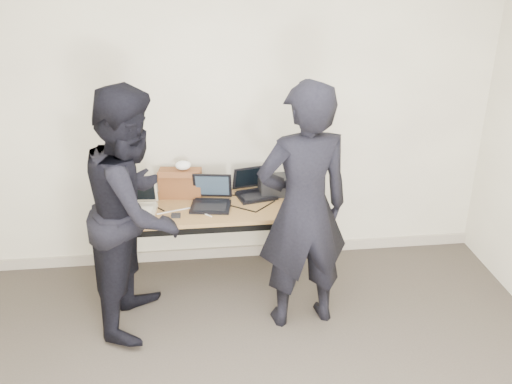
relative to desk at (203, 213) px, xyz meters
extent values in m
cube|color=beige|center=(0.32, 0.41, 0.69)|extent=(4.50, 0.05, 2.70)
cube|color=olive|center=(0.00, 0.01, 0.04)|extent=(1.50, 0.65, 0.03)
cylinder|color=black|center=(-0.69, -0.25, -0.32)|extent=(0.04, 0.04, 0.68)
cylinder|color=black|center=(0.69, -0.25, -0.32)|extent=(0.04, 0.04, 0.68)
cylinder|color=black|center=(-0.69, 0.28, -0.32)|extent=(0.04, 0.04, 0.68)
cylinder|color=black|center=(0.69, 0.28, -0.32)|extent=(0.04, 0.04, 0.68)
cube|color=black|center=(0.00, -0.27, -0.02)|extent=(1.40, 0.02, 0.06)
cube|color=beige|center=(-0.52, -0.05, 0.08)|extent=(0.30, 0.26, 0.03)
cube|color=#F2E9CE|center=(-0.52, -0.08, 0.09)|extent=(0.24, 0.15, 0.01)
cube|color=beige|center=(-0.51, 0.08, 0.19)|extent=(0.28, 0.07, 0.20)
cube|color=black|center=(-0.51, 0.07, 0.19)|extent=(0.24, 0.05, 0.16)
cube|color=beige|center=(-0.51, 0.06, 0.09)|extent=(0.25, 0.04, 0.02)
cube|color=black|center=(0.06, -0.04, 0.07)|extent=(0.36, 0.30, 0.02)
cube|color=black|center=(0.06, -0.06, 0.08)|extent=(0.28, 0.18, 0.01)
cube|color=black|center=(0.09, 0.12, 0.19)|extent=(0.33, 0.12, 0.23)
cube|color=#26333F|center=(0.09, 0.11, 0.20)|extent=(0.28, 0.10, 0.19)
cube|color=black|center=(0.08, 0.09, 0.08)|extent=(0.29, 0.06, 0.02)
cube|color=black|center=(0.47, 0.13, 0.07)|extent=(0.36, 0.30, 0.02)
cube|color=black|center=(0.47, 0.10, 0.08)|extent=(0.28, 0.18, 0.01)
cube|color=black|center=(0.43, 0.28, 0.19)|extent=(0.33, 0.15, 0.22)
cube|color=black|center=(0.43, 0.27, 0.19)|extent=(0.28, 0.12, 0.17)
cube|color=black|center=(0.44, 0.24, 0.08)|extent=(0.28, 0.08, 0.02)
cube|color=brown|center=(-0.18, 0.23, 0.18)|extent=(0.38, 0.21, 0.24)
cube|color=brown|center=(-0.19, 0.17, 0.28)|extent=(0.37, 0.12, 0.07)
cube|color=brown|center=(-0.02, 0.21, 0.16)|extent=(0.03, 0.10, 0.02)
ellipsoid|color=white|center=(-0.15, 0.23, 0.34)|extent=(0.14, 0.11, 0.08)
cube|color=black|center=(0.63, 0.19, 0.13)|extent=(0.27, 0.23, 0.15)
cube|color=black|center=(-0.22, -0.17, 0.07)|extent=(0.08, 0.05, 0.03)
cube|color=silver|center=(-0.24, -0.06, 0.06)|extent=(0.27, 0.09, 0.01)
cube|color=silver|center=(-0.02, -0.11, 0.06)|extent=(0.18, 0.19, 0.01)
cube|color=black|center=(0.21, 0.19, 0.06)|extent=(0.25, 0.03, 0.01)
cube|color=black|center=(-0.42, 0.07, 0.06)|extent=(0.22, 0.26, 0.01)
cube|color=black|center=(0.29, -0.06, 0.06)|extent=(0.28, 0.20, 0.01)
cube|color=black|center=(0.52, -0.07, 0.06)|extent=(0.19, 0.20, 0.01)
imported|color=black|center=(0.72, -0.63, 0.30)|extent=(0.76, 0.56, 1.93)
imported|color=black|center=(-0.50, -0.46, 0.28)|extent=(0.88, 1.04, 1.88)
cube|color=#A39887|center=(0.32, 0.37, -0.61)|extent=(4.50, 0.03, 0.10)
camera|label=1|loc=(-0.05, -4.28, 2.15)|focal=40.00mm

